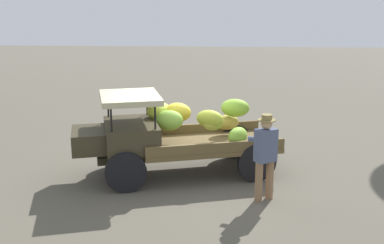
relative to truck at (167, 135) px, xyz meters
name	(u,v)px	position (x,y,z in m)	size (l,w,h in m)	color
ground_plane	(176,171)	(-0.17, -0.22, -0.93)	(60.00, 60.00, 0.00)	#5D5649
truck	(167,135)	(0.00, 0.00, 0.00)	(4.66, 2.71, 1.87)	#3A3321
farmer	(265,152)	(-2.04, 1.27, 0.05)	(0.58, 0.55, 1.73)	#886647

